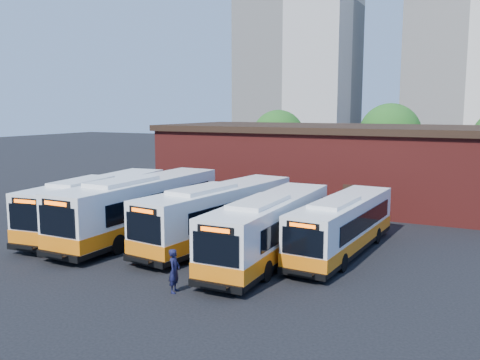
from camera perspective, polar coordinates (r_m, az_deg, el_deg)
The scene contains 11 objects.
ground at distance 25.75m, azimuth -2.21°, elevation -9.57°, with size 220.00×220.00×0.00m, color black.
bus_farwest at distance 33.73m, azimuth -15.65°, elevation -2.84°, with size 4.01×13.10×3.52m.
bus_west at distance 31.56m, azimuth -11.07°, elevation -3.24°, with size 3.04×13.78×3.74m.
bus_midwest at distance 29.57m, azimuth -2.41°, elevation -4.08°, with size 4.19×13.00×3.49m.
bus_mideast at distance 28.06m, azimuth 11.45°, elevation -5.25°, with size 3.09×11.57×3.12m.
bus_east at distance 26.45m, azimuth 3.42°, elevation -5.64°, with size 2.75×12.46×3.38m.
transit_worker at distance 22.08m, azimuth -7.38°, elevation -10.07°, with size 0.69×0.45×1.89m, color #121333.
depot_building at distance 43.40m, azimuth 10.54°, elevation 1.91°, with size 28.60×12.60×6.40m.
tree_west at distance 57.88m, azimuth 4.30°, elevation 4.90°, with size 6.00×6.00×7.65m.
tree_mid at distance 56.44m, azimuth 16.49°, elevation 4.95°, with size 6.56×6.56×8.36m.
tower_left at distance 101.45m, azimuth 6.85°, elevation 19.38°, with size 20.00×18.00×56.20m.
Camera 1 is at (11.81, -21.52, 7.78)m, focal length 38.00 mm.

